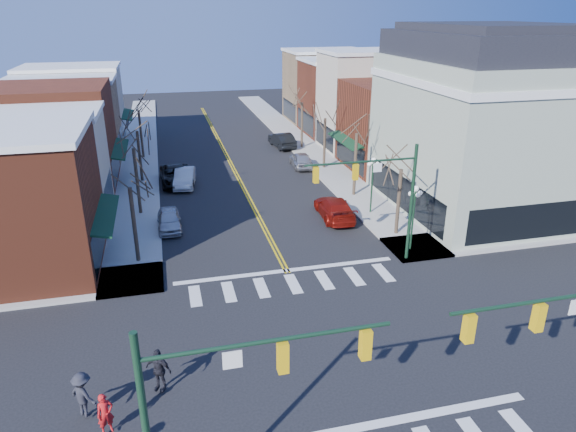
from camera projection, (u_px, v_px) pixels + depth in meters
ground at (328, 351)px, 22.90m from camera, size 160.00×160.00×0.00m
sidewalk_left at (136, 209)px, 38.92m from camera, size 3.50×70.00×0.15m
sidewalk_right at (353, 191)px, 42.83m from camera, size 3.50×70.00×0.15m
bldg_left_stucco_a at (30, 171)px, 35.58m from camera, size 10.00×7.00×7.50m
bldg_left_brick_b at (49, 138)px, 42.59m from camera, size 10.00×9.00×8.50m
bldg_left_tan at (65, 122)px, 50.15m from camera, size 10.00×7.50×7.80m
bldg_left_stucco_b at (75, 107)px, 57.05m from camera, size 10.00×8.00×8.20m
bldg_right_brick_a at (401, 126)px, 48.05m from camera, size 10.00×8.50×8.00m
bldg_right_stucco at (370, 102)px, 54.65m from camera, size 10.00×7.00×10.00m
bldg_right_brick_b at (346, 98)px, 61.68m from camera, size 10.00×8.00×8.50m
bldg_right_tan at (325, 87)px, 68.78m from camera, size 10.00×8.00×9.00m
victorian_corner at (485, 121)px, 37.15m from camera, size 12.25×14.25×13.30m
traffic_mast_near_left at (218, 403)px, 13.24m from camera, size 6.60×0.28×7.20m
traffic_mast_far_right at (383, 189)px, 29.04m from camera, size 6.60×0.28×7.20m
lamppost_corner at (414, 207)px, 31.28m from camera, size 0.36×0.36×4.33m
lamppost_midblock at (373, 176)px, 37.13m from camera, size 0.36×0.36×4.33m
tree_left_a at (134, 226)px, 30.03m from camera, size 0.24×0.24×4.76m
tree_left_b at (137, 182)px, 37.18m from camera, size 0.24×0.24×5.04m
tree_left_c at (140, 157)px, 44.47m from camera, size 0.24×0.24×4.55m
tree_left_d at (141, 135)px, 51.61m from camera, size 0.24×0.24×4.90m
tree_right_a at (398, 203)px, 33.82m from camera, size 0.24×0.24×4.62m
tree_right_b at (355, 165)px, 40.91m from camera, size 0.24×0.24×5.18m
tree_right_c at (324, 144)px, 48.18m from camera, size 0.24×0.24×4.83m
tree_right_d at (302, 126)px, 55.35m from camera, size 0.24×0.24×4.97m
car_left_near at (169, 220)px, 35.37m from camera, size 1.63×3.96×1.35m
car_left_mid at (185, 178)px, 43.98m from camera, size 2.21×4.74×1.50m
car_left_far at (176, 175)px, 44.47m from camera, size 2.78×5.70×1.56m
car_right_near at (335, 208)px, 37.21m from camera, size 2.46×5.39×1.53m
car_right_mid at (301, 160)px, 49.27m from camera, size 1.99×4.44×1.48m
car_right_far at (282, 140)px, 56.36m from camera, size 2.25×5.12×1.64m
pedestrian_red_a at (105, 414)px, 18.03m from camera, size 0.69×0.58×1.61m
pedestrian_dark_a at (158, 370)px, 20.05m from camera, size 1.17×0.96×1.86m
pedestrian_dark_b at (83, 395)px, 18.76m from camera, size 1.35×1.29×1.84m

